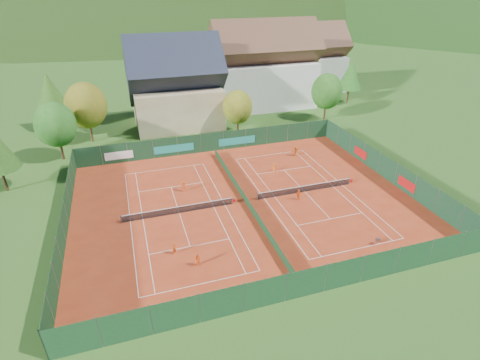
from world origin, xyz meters
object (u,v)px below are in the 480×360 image
Objects in this scene: ball_hopper at (378,240)px; hotel_block_b at (307,62)px; player_left_mid at (198,261)px; hotel_block_a at (264,70)px; player_left_near at (174,249)px; chalet at (176,88)px; player_right_near at (298,195)px; player_left_far at (183,186)px; player_right_far_a at (274,167)px; player_right_far_b at (295,151)px.

hotel_block_b is at bearing 70.46° from ball_hopper.
hotel_block_a is at bearing 80.31° from player_left_mid.
player_left_near is (-25.67, -43.11, -6.73)m from hotel_block_a.
player_right_near is (9.33, -31.50, -5.91)m from chalet.
player_right_far_a is (13.09, 1.70, -0.12)m from player_left_far.
hotel_block_b is at bearing -136.35° from player_right_far_a.
hotel_block_b is 44.64m from player_right_far_a.
player_right_far_b reaches higher than player_right_near.
player_left_far is 13.20m from player_right_far_a.
player_right_near is at bearing 74.67° from player_right_far_a.
player_left_far is (1.24, 14.37, 0.05)m from player_left_mid.
ball_hopper is 0.65× the size of player_right_far_a.
player_right_near is (-9.67, -37.50, -6.66)m from hotel_block_a.
hotel_block_b is 53.93m from player_left_far.
player_right_far_a is 0.83× the size of player_right_far_b.
hotel_block_b is at bearing -127.24° from player_right_far_b.
hotel_block_b is 21.60× the size of ball_hopper.
chalet is at bearing 41.77° from player_left_near.
player_right_near is 12.94m from player_right_far_b.
player_left_mid is 14.42m from player_left_far.
player_right_far_b is at bearing -99.89° from hotel_block_a.
player_left_far is (-22.61, -31.16, -6.65)m from hotel_block_a.
ball_hopper is 0.61× the size of player_left_near.
player_left_near is 0.91× the size of player_right_near.
player_right_far_a is (9.48, -23.46, -6.01)m from chalet.
chalet is 11.99× the size of player_left_mid.
player_left_far is at bearing 103.01° from player_left_mid.
hotel_block_a is at bearing -108.37° from player_right_far_b.
player_right_far_b is at bearing -158.39° from player_left_far.
player_right_far_a is at bearing -107.90° from hotel_block_a.
hotel_block_a is at bearing -122.13° from player_right_far_a.
hotel_block_b is 11.85× the size of player_left_far.
hotel_block_b is 59.63m from ball_hopper.
ball_hopper is (-5.84, -47.91, -6.83)m from hotel_block_a.
player_left_far is at bearing 37.59° from player_left_near.
player_right_far_a is at bearing 101.28° from ball_hopper.
hotel_block_a is at bearing -121.26° from player_left_far.
chalet is 40.26m from player_left_mid.
ball_hopper is at bearing -109.54° from hotel_block_b.
player_right_far_b is (-4.47, -25.65, -6.65)m from hotel_block_a.
player_left_near is (-6.67, -37.11, -5.97)m from chalet.
player_left_near is at bearing -100.18° from chalet.
hotel_block_b reaches higher than player_left_far.
chalet is 26.01m from player_right_far_a.
player_right_near reaches higher than ball_hopper.
player_right_far_a reaches higher than ball_hopper.
chalet is 13.25× the size of player_right_far_a.
chalet is at bearing -162.47° from hotel_block_a.
hotel_block_b is 64.97m from player_left_near.
hotel_block_b is at bearing 14.14° from player_left_near.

